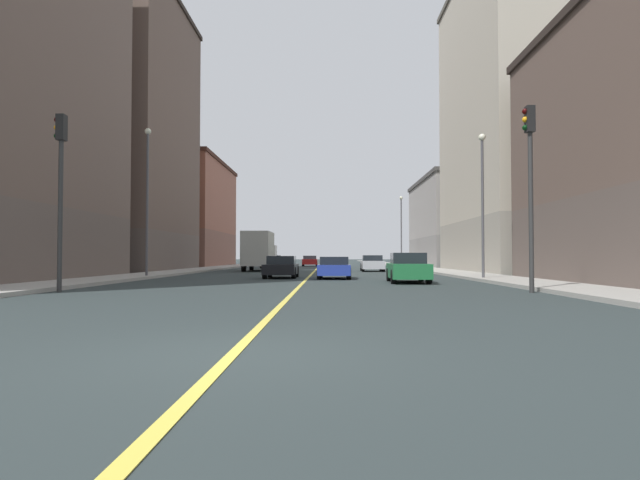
% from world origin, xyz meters
% --- Properties ---
extents(ground_plane, '(400.00, 400.00, 0.00)m').
position_xyz_m(ground_plane, '(0.00, 0.00, 0.00)').
color(ground_plane, '#2A3434').
rests_on(ground_plane, ground).
extents(sidewalk_left, '(2.96, 168.00, 0.15)m').
position_xyz_m(sidewalk_left, '(9.93, 49.00, 0.07)').
color(sidewalk_left, '#9E9B93').
rests_on(sidewalk_left, ground).
extents(sidewalk_right, '(2.96, 168.00, 0.15)m').
position_xyz_m(sidewalk_right, '(-9.93, 49.00, 0.07)').
color(sidewalk_right, '#9E9B93').
rests_on(sidewalk_right, ground).
extents(lane_center_stripe, '(0.16, 154.00, 0.01)m').
position_xyz_m(lane_center_stripe, '(0.00, 49.00, 0.01)').
color(lane_center_stripe, '#E5D14C').
rests_on(lane_center_stripe, ground).
extents(building_left_mid, '(10.93, 17.52, 23.25)m').
position_xyz_m(building_left_mid, '(16.73, 33.91, 11.63)').
color(building_left_mid, '#9D9688').
rests_on(building_left_mid, ground).
extents(building_left_far, '(10.93, 17.63, 9.79)m').
position_xyz_m(building_left_far, '(16.73, 52.93, 4.90)').
color(building_left_far, gray).
rests_on(building_left_far, ground).
extents(building_right_midblock, '(10.93, 15.32, 22.79)m').
position_xyz_m(building_right_midblock, '(-16.73, 37.43, 11.40)').
color(building_right_midblock, brown).
rests_on(building_right_midblock, ground).
extents(building_right_distant, '(10.93, 18.35, 12.41)m').
position_xyz_m(building_right_distant, '(-16.73, 56.27, 6.21)').
color(building_right_distant, brown).
rests_on(building_right_distant, ground).
extents(traffic_light_left_near, '(0.40, 0.32, 6.35)m').
position_xyz_m(traffic_light_left_near, '(8.03, 11.45, 4.08)').
color(traffic_light_left_near, '#2D2D2D').
rests_on(traffic_light_left_near, ground).
extents(traffic_light_right_near, '(0.40, 0.32, 6.13)m').
position_xyz_m(traffic_light_right_near, '(-8.06, 11.45, 3.96)').
color(traffic_light_right_near, '#2D2D2D').
rests_on(traffic_light_right_near, ground).
extents(street_lamp_left_near, '(0.36, 0.36, 7.36)m').
position_xyz_m(street_lamp_left_near, '(9.05, 20.63, 4.59)').
color(street_lamp_left_near, '#4C4C51').
rests_on(street_lamp_left_near, ground).
extents(street_lamp_right_near, '(0.36, 0.36, 8.33)m').
position_xyz_m(street_lamp_right_near, '(-9.05, 23.12, 5.10)').
color(street_lamp_right_near, '#4C4C51').
rests_on(street_lamp_right_near, ground).
extents(street_lamp_left_far, '(0.36, 0.36, 7.61)m').
position_xyz_m(street_lamp_left_far, '(9.05, 51.46, 4.72)').
color(street_lamp_left_far, '#4C4C51').
rests_on(street_lamp_left_far, ground).
extents(car_black, '(1.82, 4.01, 1.24)m').
position_xyz_m(car_black, '(-1.52, 23.70, 0.60)').
color(car_black, black).
rests_on(car_black, ground).
extents(car_silver, '(1.86, 4.09, 1.31)m').
position_xyz_m(car_silver, '(4.70, 36.83, 0.64)').
color(car_silver, silver).
rests_on(car_silver, ground).
extents(car_green, '(1.89, 4.21, 1.39)m').
position_xyz_m(car_green, '(4.89, 18.37, 0.66)').
color(car_green, '#1E6B38').
rests_on(car_green, ground).
extents(car_blue, '(1.85, 4.03, 1.20)m').
position_xyz_m(car_blue, '(1.49, 22.65, 0.60)').
color(car_blue, '#23389E').
rests_on(car_blue, ground).
extents(car_teal, '(2.06, 4.12, 1.32)m').
position_xyz_m(car_teal, '(-4.73, 48.25, 0.65)').
color(car_teal, '#196670').
rests_on(car_teal, ground).
extents(car_red, '(1.95, 4.32, 1.29)m').
position_xyz_m(car_red, '(-1.20, 59.66, 0.64)').
color(car_red, red).
rests_on(car_red, ground).
extents(box_truck, '(2.30, 6.98, 3.22)m').
position_xyz_m(box_truck, '(-4.64, 37.85, 1.68)').
color(box_truck, beige).
rests_on(box_truck, ground).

